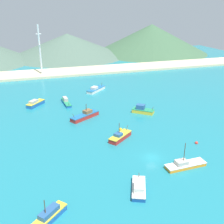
{
  "coord_description": "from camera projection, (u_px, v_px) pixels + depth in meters",
  "views": [
    {
      "loc": [
        -27.01,
        -52.72,
        34.97
      ],
      "look_at": [
        -1.0,
        29.47,
        1.09
      ],
      "focal_mm": 43.73,
      "sensor_mm": 36.0,
      "label": 1
    }
  ],
  "objects": [
    {
      "name": "fishing_boat_11",
      "position": [
        185.0,
        165.0,
        62.89
      ],
      "size": [
        9.88,
        3.06,
        6.26
      ],
      "color": "orange",
      "rests_on": "ground"
    },
    {
      "name": "fishing_boat_1",
      "position": [
        35.0,
        103.0,
        101.15
      ],
      "size": [
        7.17,
        7.69,
        2.39
      ],
      "color": "#1E5BA8",
      "rests_on": "ground"
    },
    {
      "name": "buoy_1",
      "position": [
        121.0,
        129.0,
        81.81
      ],
      "size": [
        0.97,
        0.97,
        0.97
      ],
      "color": "gold",
      "rests_on": "ground"
    },
    {
      "name": "buoy_0",
      "position": [
        196.0,
        143.0,
        73.79
      ],
      "size": [
        0.9,
        0.9,
        0.9
      ],
      "color": "red",
      "rests_on": "ground"
    },
    {
      "name": "hill_east",
      "position": [
        151.0,
        38.0,
        212.3
      ],
      "size": [
        86.54,
        86.54,
        21.43
      ],
      "color": "#3D6042",
      "rests_on": "ground"
    },
    {
      "name": "beach_strip",
      "position": [
        78.0,
        71.0,
        151.84
      ],
      "size": [
        247.0,
        19.03,
        1.2
      ],
      "primitive_type": "cube",
      "color": "beige",
      "rests_on": "ground"
    },
    {
      "name": "ground",
      "position": [
        114.0,
        115.0,
        93.86
      ],
      "size": [
        260.0,
        280.0,
        0.5
      ],
      "color": "teal"
    },
    {
      "name": "fishing_boat_4",
      "position": [
        46.0,
        219.0,
        46.59
      ],
      "size": [
        8.52,
        8.04,
        4.78
      ],
      "color": "#1E5BA8",
      "rests_on": "ground"
    },
    {
      "name": "fishing_boat_5",
      "position": [
        142.0,
        110.0,
        94.58
      ],
      "size": [
        7.66,
        7.05,
        2.92
      ],
      "color": "gold",
      "rests_on": "ground"
    },
    {
      "name": "radio_tower",
      "position": [
        40.0,
        50.0,
        139.32
      ],
      "size": [
        2.62,
        2.09,
        26.18
      ],
      "color": "silver",
      "rests_on": "ground"
    },
    {
      "name": "fishing_boat_13",
      "position": [
        66.0,
        102.0,
        103.31
      ],
      "size": [
        2.69,
        10.07,
        2.25
      ],
      "color": "#1E5BA8",
      "rests_on": "ground"
    },
    {
      "name": "fishing_boat_10",
      "position": [
        120.0,
        137.0,
        75.91
      ],
      "size": [
        7.97,
        7.01,
        5.14
      ],
      "color": "red",
      "rests_on": "ground"
    },
    {
      "name": "fishing_boat_2",
      "position": [
        96.0,
        89.0,
        118.35
      ],
      "size": [
        9.95,
        9.77,
        2.7
      ],
      "color": "silver",
      "rests_on": "ground"
    },
    {
      "name": "fishing_boat_12",
      "position": [
        139.0,
        188.0,
        54.63
      ],
      "size": [
        5.32,
        7.83,
        2.14
      ],
      "color": "#14478C",
      "rests_on": "ground"
    },
    {
      "name": "hill_central",
      "position": [
        67.0,
        45.0,
        197.6
      ],
      "size": [
        82.27,
        82.27,
        16.06
      ],
      "color": "#4C6656",
      "rests_on": "ground"
    },
    {
      "name": "fishing_boat_6",
      "position": [
        85.0,
        116.0,
        90.1
      ],
      "size": [
        10.64,
        7.93,
        4.89
      ],
      "color": "red",
      "rests_on": "ground"
    }
  ]
}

